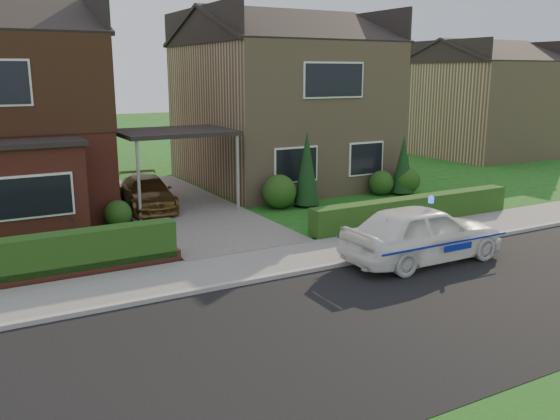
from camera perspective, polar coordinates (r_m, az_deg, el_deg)
ground at (r=11.71m, az=8.71°, el=-10.67°), size 120.00×120.00×0.00m
road at (r=11.71m, az=8.71°, el=-10.67°), size 60.00×6.00×0.02m
kerb at (r=14.04m, az=1.07°, el=-6.14°), size 60.00×0.16×0.12m
sidewalk at (r=14.91m, az=-0.96°, el=-5.01°), size 60.00×2.00×0.10m
driveway at (r=21.03m, az=-9.86°, el=0.23°), size 3.80×12.00×0.12m
house_right at (r=25.65m, az=0.04°, el=10.86°), size 7.50×8.06×7.25m
carport_link at (r=20.57m, az=-10.10°, el=7.27°), size 3.80×3.00×2.77m
dwarf_wall at (r=14.45m, az=-24.25°, el=-6.27°), size 7.70×0.25×0.36m
hedge_left at (r=14.65m, az=-24.24°, el=-6.75°), size 7.50×0.55×0.90m
hedge_right at (r=19.15m, az=12.72°, el=-1.37°), size 7.50×0.55×0.80m
shrub_left_mid at (r=18.35m, az=-19.98°, el=-0.35°), size 1.32×1.32×1.32m
shrub_left_near at (r=18.99m, az=-15.32°, el=-0.33°), size 0.84×0.84×0.84m
shrub_right_near at (r=20.76m, az=-0.07°, el=1.78°), size 1.20×1.20×1.20m
shrub_right_mid at (r=23.40m, az=9.72°, el=2.59°), size 0.96×0.96×0.96m
shrub_right_far at (r=23.80m, az=12.06°, el=2.81°), size 1.08×1.08×1.08m
conifer_a at (r=20.96m, az=2.59°, el=3.82°), size 0.90×0.90×2.60m
conifer_b at (r=23.57m, az=11.76°, el=4.11°), size 0.90×0.90×2.20m
neighbour_right at (r=36.20m, az=18.69°, el=9.17°), size 6.50×7.00×5.20m
police_car at (r=15.31m, az=13.56°, el=-2.20°), size 3.98×4.34×1.64m
driveway_car at (r=20.75m, az=-12.66°, el=1.62°), size 1.87×3.85×1.08m
potted_plant_b at (r=15.60m, az=-12.45°, el=-3.14°), size 0.57×0.54×0.81m
potted_plant_c at (r=17.87m, az=-19.43°, el=-1.55°), size 0.46×0.46×0.78m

